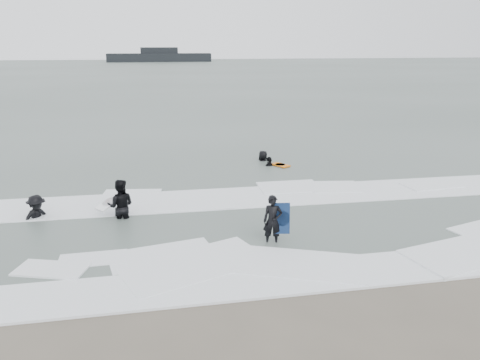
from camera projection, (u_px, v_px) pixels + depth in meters
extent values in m
plane|color=brown|center=(271.00, 269.00, 12.83)|extent=(320.00, 320.00, 0.00)
plane|color=#47544C|center=(173.00, 74.00, 88.41)|extent=(320.00, 320.00, 0.00)
imported|color=black|center=(272.00, 244.00, 14.41)|extent=(0.64, 0.49, 1.60)
imported|color=black|center=(122.00, 218.00, 16.55)|extent=(1.03, 0.84, 1.97)
imported|color=black|center=(38.00, 220.00, 16.37)|extent=(1.28, 1.26, 1.77)
imported|color=black|center=(269.00, 166.00, 23.40)|extent=(1.04, 0.83, 1.65)
imported|color=black|center=(263.00, 162.00, 24.38)|extent=(0.93, 1.00, 1.72)
cube|color=white|center=(276.00, 279.00, 12.25)|extent=(30.03, 2.32, 0.07)
cube|color=white|center=(236.00, 198.00, 18.49)|extent=(30.00, 2.60, 0.09)
cube|color=black|center=(160.00, 58.00, 144.69)|extent=(31.61, 5.65, 2.48)
cube|color=black|center=(159.00, 50.00, 144.08)|extent=(11.29, 3.39, 1.81)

